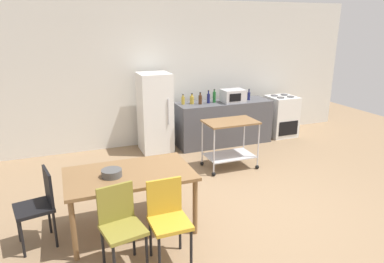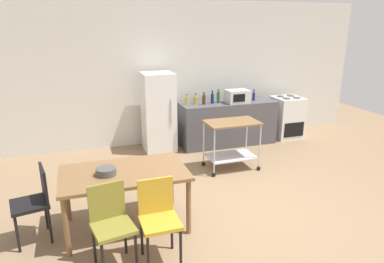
{
  "view_description": "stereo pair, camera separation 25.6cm",
  "coord_description": "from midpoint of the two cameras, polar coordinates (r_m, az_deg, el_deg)",
  "views": [
    {
      "loc": [
        -2.27,
        -3.75,
        2.45
      ],
      "look_at": [
        -0.35,
        1.2,
        0.8
      ],
      "focal_mm": 32.64,
      "sensor_mm": 36.0,
      "label": 1
    },
    {
      "loc": [
        -2.03,
        -3.84,
        2.45
      ],
      "look_at": [
        -0.35,
        1.2,
        0.8
      ],
      "focal_mm": 32.64,
      "sensor_mm": 36.0,
      "label": 2
    }
  ],
  "objects": [
    {
      "name": "refrigerator",
      "position": [
        6.89,
        -4.45,
        3.14
      ],
      "size": [
        0.6,
        0.63,
        1.55
      ],
      "color": "white",
      "rests_on": "ground_plane"
    },
    {
      "name": "kitchen_counter",
      "position": [
        7.36,
        6.81,
        1.36
      ],
      "size": [
        2.0,
        0.64,
        0.9
      ],
      "primitive_type": "cube",
      "color": "#4C4C51",
      "rests_on": "ground_plane"
    },
    {
      "name": "stove_oven",
      "position": [
        8.08,
        16.12,
        2.25
      ],
      "size": [
        0.6,
        0.61,
        0.92
      ],
      "color": "white",
      "rests_on": "ground_plane"
    },
    {
      "name": "bottle_soda",
      "position": [
        7.08,
        4.38,
        5.44
      ],
      "size": [
        0.06,
        0.06,
        0.26
      ],
      "color": "navy",
      "rests_on": "kitchen_counter"
    },
    {
      "name": "bottle_olive_oil",
      "position": [
        7.02,
        1.65,
        5.2
      ],
      "size": [
        0.08,
        0.08,
        0.21
      ],
      "color": "gold",
      "rests_on": "kitchen_counter"
    },
    {
      "name": "bottle_wine",
      "position": [
        6.99,
        3.01,
        5.25
      ],
      "size": [
        0.07,
        0.07,
        0.24
      ],
      "color": "#4C2D19",
      "rests_on": "kitchen_counter"
    },
    {
      "name": "bottle_vinegar",
      "position": [
        7.47,
        11.01,
        5.67
      ],
      "size": [
        0.06,
        0.06,
        0.23
      ],
      "color": "navy",
      "rests_on": "kitchen_counter"
    },
    {
      "name": "kitchen_cart",
      "position": [
        6.07,
        7.69,
        -0.91
      ],
      "size": [
        0.91,
        0.57,
        0.85
      ],
      "color": "brown",
      "rests_on": "ground_plane"
    },
    {
      "name": "microwave",
      "position": [
        7.21,
        8.43,
        5.71
      ],
      "size": [
        0.46,
        0.35,
        0.26
      ],
      "color": "silver",
      "rests_on": "kitchen_counter"
    },
    {
      "name": "dining_table",
      "position": [
        4.3,
        -9.33,
        -7.43
      ],
      "size": [
        1.5,
        0.9,
        0.75
      ],
      "color": "brown",
      "rests_on": "ground_plane"
    },
    {
      "name": "back_wall",
      "position": [
        7.38,
        -1.34,
        9.47
      ],
      "size": [
        8.4,
        0.12,
        2.9
      ],
      "primitive_type": "cube",
      "color": "silver",
      "rests_on": "ground_plane"
    },
    {
      "name": "ground_plane",
      "position": [
        5.0,
        9.91,
        -12.35
      ],
      "size": [
        12.0,
        12.0,
        0.0
      ],
      "primitive_type": "plane",
      "color": "#8C7051"
    },
    {
      "name": "fruit_bowl",
      "position": [
        4.19,
        -12.16,
        -6.42
      ],
      "size": [
        0.24,
        0.24,
        0.09
      ],
      "primitive_type": "cylinder",
      "color": "#4C4C4C",
      "rests_on": "dining_table"
    },
    {
      "name": "bottle_sparkling_water",
      "position": [
        6.99,
        0.18,
        5.13
      ],
      "size": [
        0.07,
        0.07,
        0.2
      ],
      "color": "gold",
      "rests_on": "kitchen_counter"
    },
    {
      "name": "bottle_sesame_oil",
      "position": [
        7.15,
        5.34,
        5.62
      ],
      "size": [
        0.06,
        0.06,
        0.28
      ],
      "color": "#1E6628",
      "rests_on": "kitchen_counter"
    },
    {
      "name": "chair_olive",
      "position": [
        3.74,
        -11.14,
        -14.12
      ],
      "size": [
        0.47,
        0.47,
        0.89
      ],
      "rotation": [
        0.0,
        0.0,
        0.19
      ],
      "color": "olive",
      "rests_on": "ground_plane"
    },
    {
      "name": "chair_black",
      "position": [
        4.41,
        -22.74,
        -10.17
      ],
      "size": [
        0.47,
        0.47,
        0.89
      ],
      "rotation": [
        0.0,
        0.0,
        -1.38
      ],
      "color": "black",
      "rests_on": "ground_plane"
    },
    {
      "name": "chair_mustard",
      "position": [
        3.78,
        -3.51,
        -13.5
      ],
      "size": [
        0.4,
        0.4,
        0.89
      ],
      "rotation": [
        0.0,
        0.0,
        0.01
      ],
      "color": "gold",
      "rests_on": "ground_plane"
    }
  ]
}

